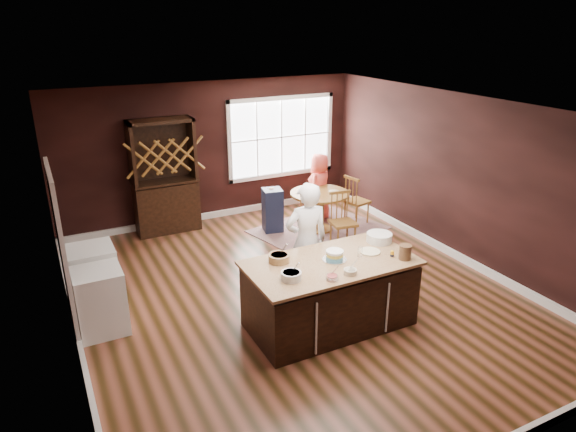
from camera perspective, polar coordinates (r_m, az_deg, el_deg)
The scene contains 28 objects.
room_shell at distance 7.06m, azimuth 0.78°, elevation 0.98°, with size 7.00×7.00×7.00m.
window at distance 10.65m, azimuth -0.76°, elevation 8.77°, with size 2.36×0.10×1.66m, color white, non-canonical shape.
doorway at distance 7.03m, azimuth -23.74°, elevation -3.88°, with size 0.08×1.26×2.13m, color white, non-canonical shape.
kitchen_island at distance 6.73m, azimuth 4.67°, elevation -8.74°, with size 2.16×1.13×0.92m.
dining_table at distance 9.63m, azimuth 3.52°, elevation 1.40°, with size 1.10×1.10×0.75m.
baker at distance 7.18m, azimuth 2.06°, elevation -2.86°, with size 0.63×0.41×1.73m, color white.
layer_cake at distance 6.53m, azimuth 5.20°, elevation -4.37°, with size 0.31×0.31×0.13m, color white, non-canonical shape.
bowl_blue at distance 6.04m, azimuth 0.35°, elevation -6.65°, with size 0.25×0.25×0.10m, color beige.
bowl_yellow at distance 6.46m, azimuth -1.00°, elevation -4.69°, with size 0.27×0.27×0.10m, color #9D5E37.
bowl_pink at distance 6.07m, azimuth 4.92°, elevation -6.82°, with size 0.15×0.15×0.06m, color silver.
bowl_olive at distance 6.22m, azimuth 6.93°, elevation -6.15°, with size 0.16×0.16×0.06m, color beige.
drinking_glass at distance 6.65m, azimuth 8.01°, elevation -3.96°, with size 0.07×0.07×0.13m, color white.
dinner_plate at distance 6.81m, azimuth 9.08°, elevation -3.93°, with size 0.27×0.27×0.02m, color #F9F3C7.
white_tub at distance 7.13m, azimuth 10.11°, elevation -2.36°, with size 0.35×0.35×0.12m, color silver.
stoneware_crock at distance 6.68m, azimuth 12.88°, elevation -3.93°, with size 0.16×0.16×0.19m, color #483224.
toy_figurine at distance 6.73m, azimuth 11.50°, elevation -4.11°, with size 0.05×0.05×0.09m, color #EFA613, non-canonical shape.
rug at distance 9.83m, azimuth 3.45°, elevation -1.50°, with size 2.25×1.74×0.01m, color brown.
chair_east at distance 10.07m, azimuth 7.68°, elevation 1.87°, with size 0.41×0.39×0.98m, color brown, non-canonical shape.
chair_south at distance 8.96m, azimuth 6.16°, elevation -0.50°, with size 0.42×0.40×1.00m, color olive, non-canonical shape.
chair_north at distance 10.48m, azimuth 2.67°, elevation 2.76°, with size 0.41×0.39×0.97m, color brown, non-canonical shape.
seated_woman at distance 10.14m, azimuth 3.50°, elevation 3.24°, with size 0.66×0.43×1.34m, color #F25045.
high_chair at distance 9.62m, azimuth -1.73°, elevation 0.74°, with size 0.35×0.35×0.86m, color #1C2043, non-canonical shape.
toddler at distance 9.50m, azimuth -1.43°, elevation 2.91°, with size 0.18×0.14×0.26m, color #8CA5BF, non-canonical shape.
table_plate at distance 9.62m, azimuth 5.12°, elevation 2.73°, with size 0.20×0.20×0.01m, color beige.
table_cup at distance 9.54m, azimuth 2.07°, elevation 2.90°, with size 0.13×0.13×0.10m, color white.
hutch at distance 9.71m, azimuth -13.57°, elevation 4.25°, with size 1.16×0.48×2.12m, color black.
washer at distance 7.02m, azimuth -20.12°, elevation -8.86°, with size 0.59×0.57×0.86m, color silver.
dryer at distance 7.57m, azimuth -20.82°, elevation -6.47°, with size 0.62×0.60×0.90m, color white.
Camera 1 is at (-3.09, -5.86, 3.79)m, focal length 32.00 mm.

